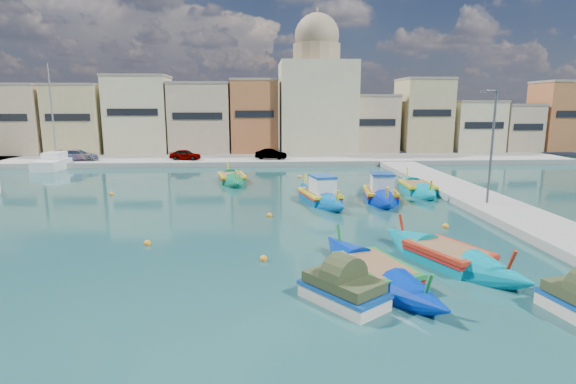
# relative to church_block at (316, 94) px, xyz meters

# --- Properties ---
(ground) EXTENTS (160.00, 160.00, 0.00)m
(ground) POSITION_rel_church_block_xyz_m (-10.00, -40.00, -8.41)
(ground) COLOR #153E3F
(ground) RESTS_ON ground
(east_quay) EXTENTS (4.00, 70.00, 0.50)m
(east_quay) POSITION_rel_church_block_xyz_m (8.00, -40.00, -8.16)
(east_quay) COLOR gray
(east_quay) RESTS_ON ground
(north_quay) EXTENTS (80.00, 8.00, 0.60)m
(north_quay) POSITION_rel_church_block_xyz_m (-10.00, -8.00, -8.11)
(north_quay) COLOR gray
(north_quay) RESTS_ON ground
(north_townhouses) EXTENTS (83.20, 7.87, 10.19)m
(north_townhouses) POSITION_rel_church_block_xyz_m (-3.32, -0.64, -3.41)
(north_townhouses) COLOR tan
(north_townhouses) RESTS_ON ground
(church_block) EXTENTS (10.00, 10.00, 19.10)m
(church_block) POSITION_rel_church_block_xyz_m (0.00, 0.00, 0.00)
(church_block) COLOR beige
(church_block) RESTS_ON ground
(quay_street_lamp) EXTENTS (1.18, 0.16, 8.00)m
(quay_street_lamp) POSITION_rel_church_block_xyz_m (7.44, -34.00, -4.07)
(quay_street_lamp) COLOR #595B60
(quay_street_lamp) RESTS_ON ground
(parked_cars) EXTENTS (26.55, 2.25, 1.27)m
(parked_cars) POSITION_rel_church_block_xyz_m (-19.47, -9.50, -7.19)
(parked_cars) COLOR #4C1919
(parked_cars) RESTS_ON north_quay
(luzzu_turquoise_cabin) EXTENTS (4.05, 9.88, 3.10)m
(luzzu_turquoise_cabin) POSITION_rel_church_block_xyz_m (-3.43, -30.61, -8.03)
(luzzu_turquoise_cabin) COLOR #005BAD
(luzzu_turquoise_cabin) RESTS_ON ground
(luzzu_blue_cabin) EXTENTS (3.38, 9.23, 3.19)m
(luzzu_blue_cabin) POSITION_rel_church_block_xyz_m (1.20, -30.26, -8.02)
(luzzu_blue_cabin) COLOR #0020A0
(luzzu_blue_cabin) RESTS_ON ground
(luzzu_cyan_mid) EXTENTS (2.63, 9.23, 2.70)m
(luzzu_cyan_mid) POSITION_rel_church_block_xyz_m (5.00, -27.51, -8.12)
(luzzu_cyan_mid) COLOR #008EA5
(luzzu_cyan_mid) RESTS_ON ground
(luzzu_green) EXTENTS (3.62, 8.64, 2.64)m
(luzzu_green) POSITION_rel_church_block_xyz_m (-10.43, -21.79, -8.12)
(luzzu_green) COLOR #0A724B
(luzzu_green) RESTS_ON ground
(luzzu_blue_south) EXTENTS (4.74, 9.29, 2.63)m
(luzzu_blue_south) POSITION_rel_church_block_xyz_m (-3.12, -45.68, -8.13)
(luzzu_blue_south) COLOR #0028AB
(luzzu_blue_south) RESTS_ON ground
(luzzu_cyan_south) EXTENTS (5.53, 8.91, 2.73)m
(luzzu_cyan_south) POSITION_rel_church_block_xyz_m (0.57, -44.03, -8.12)
(luzzu_cyan_south) COLOR #008CA0
(luzzu_cyan_south) RESTS_ON ground
(tender_near) EXTENTS (3.27, 3.56, 1.56)m
(tender_near) POSITION_rel_church_block_xyz_m (-4.86, -47.76, -7.93)
(tender_near) COLOR beige
(tender_near) RESTS_ON ground
(yacht_north) EXTENTS (2.70, 9.22, 12.27)m
(yacht_north) POSITION_rel_church_block_xyz_m (-30.53, -9.78, -7.92)
(yacht_north) COLOR white
(yacht_north) RESTS_ON ground
(mooring_buoys) EXTENTS (22.79, 23.73, 0.36)m
(mooring_buoys) POSITION_rel_church_block_xyz_m (-8.18, -33.98, -8.33)
(mooring_buoys) COLOR orange
(mooring_buoys) RESTS_ON ground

